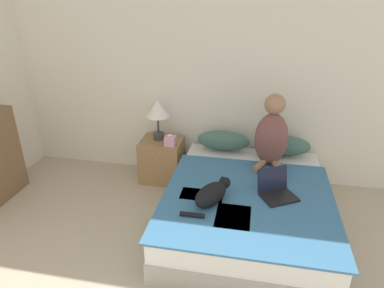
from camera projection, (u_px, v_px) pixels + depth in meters
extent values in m
cube|color=silver|center=(224.00, 75.00, 3.92)|extent=(6.03, 0.05, 2.55)
cube|color=#9E998E|center=(247.00, 215.00, 3.42)|extent=(1.51, 1.92, 0.22)
cube|color=silver|center=(248.00, 198.00, 3.34)|extent=(1.49, 1.89, 0.19)
cube|color=teal|center=(248.00, 200.00, 3.12)|extent=(1.56, 1.53, 0.02)
cube|color=#5B9384|center=(202.00, 195.00, 3.18)|extent=(0.39, 0.21, 0.01)
cube|color=#5B9384|center=(233.00, 217.00, 2.88)|extent=(0.29, 0.35, 0.01)
ellipsoid|color=#42665B|center=(223.00, 140.00, 4.02)|extent=(0.61, 0.24, 0.23)
ellipsoid|color=#42665B|center=(283.00, 145.00, 3.90)|extent=(0.61, 0.24, 0.23)
ellipsoid|color=brown|center=(271.00, 139.00, 3.61)|extent=(0.35, 0.19, 0.58)
sphere|color=#9E7051|center=(275.00, 104.00, 3.45)|extent=(0.21, 0.21, 0.21)
cylinder|color=#9E7051|center=(260.00, 165.00, 3.63)|extent=(0.17, 0.25, 0.07)
cylinder|color=#9E7051|center=(278.00, 167.00, 3.59)|extent=(0.17, 0.25, 0.07)
ellipsoid|color=black|center=(211.00, 195.00, 3.01)|extent=(0.35, 0.42, 0.19)
sphere|color=black|center=(225.00, 183.00, 3.14)|extent=(0.11, 0.11, 0.11)
cone|color=black|center=(222.00, 178.00, 3.14)|extent=(0.05, 0.05, 0.05)
cone|color=black|center=(228.00, 180.00, 3.11)|extent=(0.05, 0.05, 0.05)
cylinder|color=black|center=(192.00, 215.00, 2.86)|extent=(0.21, 0.04, 0.04)
cube|color=black|center=(279.00, 197.00, 3.12)|extent=(0.38, 0.35, 0.02)
cube|color=black|center=(272.00, 179.00, 3.19)|extent=(0.29, 0.20, 0.22)
cube|color=#937047|center=(162.00, 160.00, 4.21)|extent=(0.49, 0.42, 0.52)
sphere|color=tan|center=(156.00, 160.00, 3.96)|extent=(0.03, 0.03, 0.03)
cylinder|color=#38383D|center=(159.00, 136.00, 4.12)|extent=(0.13, 0.13, 0.08)
cylinder|color=#38383D|center=(158.00, 125.00, 4.06)|extent=(0.02, 0.02, 0.21)
cone|color=white|center=(157.00, 108.00, 3.98)|extent=(0.28, 0.28, 0.20)
cube|color=#E09EB2|center=(170.00, 141.00, 3.95)|extent=(0.12, 0.12, 0.11)
ellipsoid|color=white|center=(170.00, 135.00, 3.92)|extent=(0.06, 0.04, 0.03)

